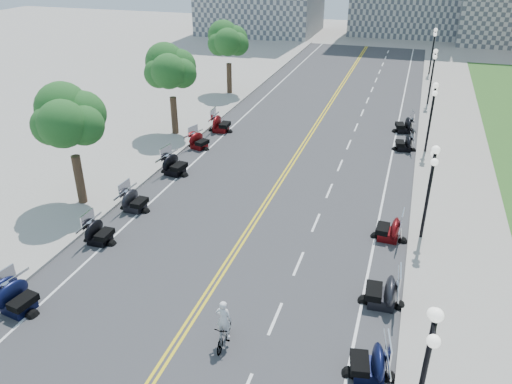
% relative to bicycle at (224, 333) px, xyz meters
% --- Properties ---
extents(ground, '(160.00, 160.00, 0.00)m').
position_rel_bicycle_xyz_m(ground, '(-1.75, 5.92, -0.52)').
color(ground, gray).
extents(road, '(16.00, 90.00, 0.01)m').
position_rel_bicycle_xyz_m(road, '(-1.75, 15.92, -0.51)').
color(road, '#333335').
rests_on(road, ground).
extents(centerline_yellow_a, '(0.12, 90.00, 0.00)m').
position_rel_bicycle_xyz_m(centerline_yellow_a, '(-1.87, 15.92, -0.51)').
color(centerline_yellow_a, yellow).
rests_on(centerline_yellow_a, road).
extents(centerline_yellow_b, '(0.12, 90.00, 0.00)m').
position_rel_bicycle_xyz_m(centerline_yellow_b, '(-1.63, 15.92, -0.51)').
color(centerline_yellow_b, yellow).
rests_on(centerline_yellow_b, road).
extents(edge_line_north, '(0.12, 90.00, 0.00)m').
position_rel_bicycle_xyz_m(edge_line_north, '(4.65, 15.92, -0.51)').
color(edge_line_north, white).
rests_on(edge_line_north, road).
extents(edge_line_south, '(0.12, 90.00, 0.00)m').
position_rel_bicycle_xyz_m(edge_line_south, '(-8.15, 15.92, -0.51)').
color(edge_line_south, white).
rests_on(edge_line_south, road).
extents(lane_dash_5, '(0.12, 2.00, 0.00)m').
position_rel_bicycle_xyz_m(lane_dash_5, '(1.45, 1.92, -0.51)').
color(lane_dash_5, white).
rests_on(lane_dash_5, road).
extents(lane_dash_6, '(0.12, 2.00, 0.00)m').
position_rel_bicycle_xyz_m(lane_dash_6, '(1.45, 5.92, -0.51)').
color(lane_dash_6, white).
rests_on(lane_dash_6, road).
extents(lane_dash_7, '(0.12, 2.00, 0.00)m').
position_rel_bicycle_xyz_m(lane_dash_7, '(1.45, 9.92, -0.51)').
color(lane_dash_7, white).
rests_on(lane_dash_7, road).
extents(lane_dash_8, '(0.12, 2.00, 0.00)m').
position_rel_bicycle_xyz_m(lane_dash_8, '(1.45, 13.92, -0.51)').
color(lane_dash_8, white).
rests_on(lane_dash_8, road).
extents(lane_dash_9, '(0.12, 2.00, 0.00)m').
position_rel_bicycle_xyz_m(lane_dash_9, '(1.45, 17.92, -0.51)').
color(lane_dash_9, white).
rests_on(lane_dash_9, road).
extents(lane_dash_10, '(0.12, 2.00, 0.00)m').
position_rel_bicycle_xyz_m(lane_dash_10, '(1.45, 21.92, -0.51)').
color(lane_dash_10, white).
rests_on(lane_dash_10, road).
extents(lane_dash_11, '(0.12, 2.00, 0.00)m').
position_rel_bicycle_xyz_m(lane_dash_11, '(1.45, 25.92, -0.51)').
color(lane_dash_11, white).
rests_on(lane_dash_11, road).
extents(lane_dash_12, '(0.12, 2.00, 0.00)m').
position_rel_bicycle_xyz_m(lane_dash_12, '(1.45, 29.92, -0.51)').
color(lane_dash_12, white).
rests_on(lane_dash_12, road).
extents(lane_dash_13, '(0.12, 2.00, 0.00)m').
position_rel_bicycle_xyz_m(lane_dash_13, '(1.45, 33.92, -0.51)').
color(lane_dash_13, white).
rests_on(lane_dash_13, road).
extents(lane_dash_14, '(0.12, 2.00, 0.00)m').
position_rel_bicycle_xyz_m(lane_dash_14, '(1.45, 37.92, -0.51)').
color(lane_dash_14, white).
rests_on(lane_dash_14, road).
extents(lane_dash_15, '(0.12, 2.00, 0.00)m').
position_rel_bicycle_xyz_m(lane_dash_15, '(1.45, 41.92, -0.51)').
color(lane_dash_15, white).
rests_on(lane_dash_15, road).
extents(lane_dash_16, '(0.12, 2.00, 0.00)m').
position_rel_bicycle_xyz_m(lane_dash_16, '(1.45, 45.92, -0.51)').
color(lane_dash_16, white).
rests_on(lane_dash_16, road).
extents(lane_dash_17, '(0.12, 2.00, 0.00)m').
position_rel_bicycle_xyz_m(lane_dash_17, '(1.45, 49.92, -0.51)').
color(lane_dash_17, white).
rests_on(lane_dash_17, road).
extents(lane_dash_18, '(0.12, 2.00, 0.00)m').
position_rel_bicycle_xyz_m(lane_dash_18, '(1.45, 53.92, -0.51)').
color(lane_dash_18, white).
rests_on(lane_dash_18, road).
extents(lane_dash_19, '(0.12, 2.00, 0.00)m').
position_rel_bicycle_xyz_m(lane_dash_19, '(1.45, 57.92, -0.51)').
color(lane_dash_19, white).
rests_on(lane_dash_19, road).
extents(sidewalk_north, '(5.00, 90.00, 0.15)m').
position_rel_bicycle_xyz_m(sidewalk_north, '(8.75, 15.92, -0.44)').
color(sidewalk_north, '#9E9991').
rests_on(sidewalk_north, ground).
extents(sidewalk_south, '(5.00, 90.00, 0.15)m').
position_rel_bicycle_xyz_m(sidewalk_south, '(-12.25, 15.92, -0.44)').
color(sidewalk_south, '#9E9991').
rests_on(sidewalk_south, ground).
extents(street_lamp_1, '(0.50, 1.20, 4.90)m').
position_rel_bicycle_xyz_m(street_lamp_1, '(6.85, -2.08, 2.08)').
color(street_lamp_1, black).
rests_on(street_lamp_1, sidewalk_north).
extents(street_lamp_2, '(0.50, 1.20, 4.90)m').
position_rel_bicycle_xyz_m(street_lamp_2, '(6.85, 9.92, 2.08)').
color(street_lamp_2, black).
rests_on(street_lamp_2, sidewalk_north).
extents(street_lamp_3, '(0.50, 1.20, 4.90)m').
position_rel_bicycle_xyz_m(street_lamp_3, '(6.85, 21.92, 2.08)').
color(street_lamp_3, black).
rests_on(street_lamp_3, sidewalk_north).
extents(street_lamp_4, '(0.50, 1.20, 4.90)m').
position_rel_bicycle_xyz_m(street_lamp_4, '(6.85, 33.92, 2.08)').
color(street_lamp_4, black).
rests_on(street_lamp_4, sidewalk_north).
extents(street_lamp_5, '(0.50, 1.20, 4.90)m').
position_rel_bicycle_xyz_m(street_lamp_5, '(6.85, 45.92, 2.08)').
color(street_lamp_5, black).
rests_on(street_lamp_5, sidewalk_north).
extents(tree_2, '(4.80, 4.80, 9.20)m').
position_rel_bicycle_xyz_m(tree_2, '(-11.75, 7.92, 4.23)').
color(tree_2, '#235619').
rests_on(tree_2, sidewalk_south).
extents(tree_3, '(4.80, 4.80, 9.20)m').
position_rel_bicycle_xyz_m(tree_3, '(-11.75, 19.92, 4.23)').
color(tree_3, '#235619').
rests_on(tree_3, sidewalk_south).
extents(tree_4, '(4.80, 4.80, 9.20)m').
position_rel_bicycle_xyz_m(tree_4, '(-11.75, 31.92, 4.23)').
color(tree_4, '#235619').
rests_on(tree_4, sidewalk_south).
extents(motorcycle_n_4, '(2.32, 2.32, 1.40)m').
position_rel_bicycle_xyz_m(motorcycle_n_4, '(5.32, 0.07, 0.18)').
color(motorcycle_n_4, black).
rests_on(motorcycle_n_4, road).
extents(motorcycle_n_5, '(2.21, 2.21, 1.48)m').
position_rel_bicycle_xyz_m(motorcycle_n_5, '(5.39, 4.15, 0.22)').
color(motorcycle_n_5, black).
rests_on(motorcycle_n_5, road).
extents(motorcycle_n_6, '(2.04, 2.04, 1.37)m').
position_rel_bicycle_xyz_m(motorcycle_n_6, '(5.27, 9.44, 0.16)').
color(motorcycle_n_6, '#590A0C').
rests_on(motorcycle_n_6, road).
extents(motorcycle_n_9, '(2.11, 2.11, 1.29)m').
position_rel_bicycle_xyz_m(motorcycle_n_9, '(5.36, 22.06, 0.13)').
color(motorcycle_n_9, black).
rests_on(motorcycle_n_9, road).
extents(motorcycle_n_10, '(2.34, 2.34, 1.38)m').
position_rel_bicycle_xyz_m(motorcycle_n_10, '(5.14, 25.95, 0.17)').
color(motorcycle_n_10, black).
rests_on(motorcycle_n_10, road).
extents(motorcycle_s_4, '(2.37, 2.37, 1.45)m').
position_rel_bicycle_xyz_m(motorcycle_s_4, '(-8.68, -0.81, 0.21)').
color(motorcycle_s_4, black).
rests_on(motorcycle_s_4, road).
extents(motorcycle_s_5, '(1.90, 1.90, 1.32)m').
position_rel_bicycle_xyz_m(motorcycle_s_5, '(-8.48, 4.68, 0.14)').
color(motorcycle_s_5, black).
rests_on(motorcycle_s_5, road).
extents(motorcycle_s_6, '(2.00, 2.00, 1.35)m').
position_rel_bicycle_xyz_m(motorcycle_s_6, '(-8.52, 8.20, 0.16)').
color(motorcycle_s_6, black).
rests_on(motorcycle_s_6, road).
extents(motorcycle_s_7, '(2.40, 2.40, 1.47)m').
position_rel_bicycle_xyz_m(motorcycle_s_7, '(-8.54, 13.27, 0.22)').
color(motorcycle_s_7, black).
rests_on(motorcycle_s_7, road).
extents(motorcycle_s_8, '(2.31, 2.31, 1.30)m').
position_rel_bicycle_xyz_m(motorcycle_s_8, '(-8.84, 17.87, 0.13)').
color(motorcycle_s_8, '#590A0C').
rests_on(motorcycle_s_8, road).
extents(motorcycle_s_9, '(2.19, 2.19, 1.47)m').
position_rel_bicycle_xyz_m(motorcycle_s_9, '(-8.64, 21.67, 0.22)').
color(motorcycle_s_9, '#590A0C').
rests_on(motorcycle_s_9, road).
extents(bicycle, '(0.60, 1.75, 1.04)m').
position_rel_bicycle_xyz_m(bicycle, '(0.00, 0.00, 0.00)').
color(bicycle, '#A51414').
rests_on(bicycle, road).
extents(cyclist_rider, '(0.60, 0.40, 1.66)m').
position_rel_bicycle_xyz_m(cyclist_rider, '(0.00, 0.00, 1.35)').
color(cyclist_rider, white).
rests_on(cyclist_rider, bicycle).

